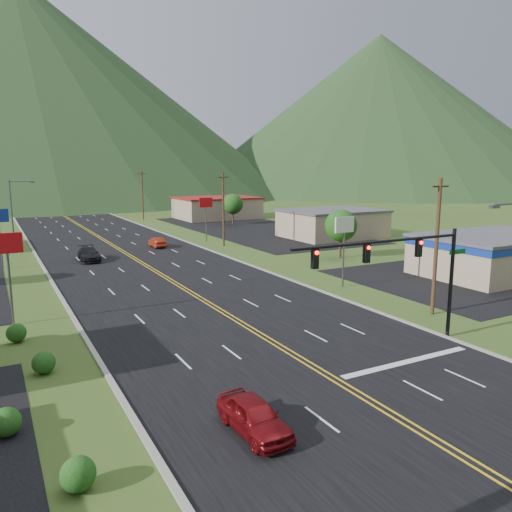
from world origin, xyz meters
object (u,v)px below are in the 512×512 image
car_red_near (254,417)px  car_red_far (157,242)px  traffic_signal (405,261)px  car_dark_mid (89,255)px  streetlight_west (14,208)px

car_red_near → car_red_far: 49.91m
traffic_signal → car_dark_mid: (-11.48, 38.09, -4.56)m
car_red_far → streetlight_west: bearing=-35.0°
traffic_signal → streetlight_west: size_ratio=1.46×
traffic_signal → streetlight_west: streetlight_west is taller
traffic_signal → car_red_far: traffic_signal is taller
streetlight_west → traffic_signal: bearing=-72.0°
car_red_near → streetlight_west: bearing=93.0°
streetlight_west → car_red_near: 61.00m
streetlight_west → car_red_far: bearing=-35.5°
streetlight_west → car_dark_mid: (6.68, -17.91, -4.42)m
car_red_near → car_dark_mid: size_ratio=0.80×
streetlight_west → car_red_near: bearing=-84.7°
car_red_near → car_red_far: size_ratio=1.03×
traffic_signal → car_red_far: size_ratio=3.22×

